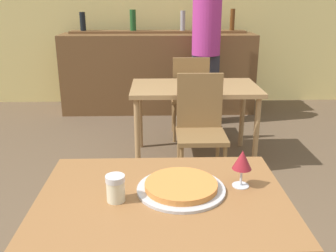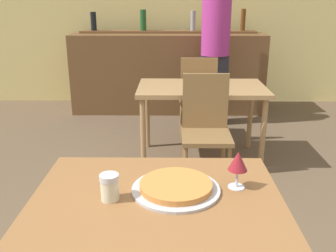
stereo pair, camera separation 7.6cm
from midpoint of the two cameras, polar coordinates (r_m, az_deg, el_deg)
wall_back at (r=5.63m, az=0.46°, el=17.79°), size 8.00×0.05×2.80m
dining_table_near at (r=1.56m, az=-0.24°, el=-13.63°), size 0.99×0.73×0.78m
dining_table_far at (r=3.56m, az=5.74°, el=4.76°), size 1.20×0.70×0.73m
bar_counter at (r=5.22m, az=0.42°, el=8.08°), size 2.60×0.56×1.06m
bar_back_shelf at (r=5.28m, az=0.17°, el=14.58°), size 2.39×0.24×0.32m
chair_far_side_front at (r=3.10m, az=6.47°, el=0.36°), size 0.40×0.40×0.93m
chair_far_side_back at (r=4.09m, az=5.09°, el=5.00°), size 0.40×0.40×0.93m
pizza_tray at (r=1.53m, az=2.65°, el=-9.30°), size 0.36×0.36×0.04m
cheese_shaker at (r=1.46m, az=-7.40°, el=-9.21°), size 0.07×0.07×0.11m
person_standing at (r=4.61m, az=7.70°, el=12.18°), size 0.34×0.34×1.80m
wine_glass at (r=1.55m, az=12.00°, el=-5.41°), size 0.08×0.08×0.16m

